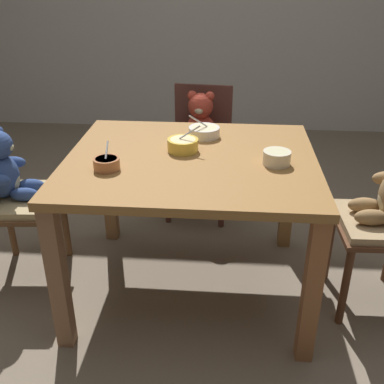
% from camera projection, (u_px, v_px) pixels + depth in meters
% --- Properties ---
extents(ground_plane, '(5.20, 5.20, 0.04)m').
position_uv_depth(ground_plane, '(191.00, 288.00, 2.42)').
color(ground_plane, '#786A57').
extents(dining_table, '(1.12, 0.97, 0.72)m').
position_uv_depth(dining_table, '(191.00, 178.00, 2.13)').
color(dining_table, olive).
rests_on(dining_table, ground_plane).
extents(teddy_chair_far_center, '(0.44, 0.41, 0.81)m').
position_uv_depth(teddy_chair_far_center, '(200.00, 134.00, 2.92)').
color(teddy_chair_far_center, '#522E26').
rests_on(teddy_chair_far_center, ground_plane).
extents(teddy_chair_near_left, '(0.40, 0.43, 0.90)m').
position_uv_depth(teddy_chair_near_left, '(8.00, 184.00, 2.27)').
color(teddy_chair_near_left, brown).
rests_on(teddy_chair_near_left, ground_plane).
extents(porridge_bowl_terracotta_near_left, '(0.11, 0.12, 0.11)m').
position_uv_depth(porridge_bowl_terracotta_near_left, '(107.00, 163.00, 1.95)').
color(porridge_bowl_terracotta_near_left, '#B36F45').
rests_on(porridge_bowl_terracotta_near_left, dining_table).
extents(porridge_bowl_white_far_center, '(0.15, 0.15, 0.12)m').
position_uv_depth(porridge_bowl_white_far_center, '(204.00, 132.00, 2.31)').
color(porridge_bowl_white_far_center, white).
rests_on(porridge_bowl_white_far_center, dining_table).
extents(porridge_bowl_yellow_center, '(0.15, 0.14, 0.13)m').
position_uv_depth(porridge_bowl_yellow_center, '(183.00, 145.00, 2.14)').
color(porridge_bowl_yellow_center, yellow).
rests_on(porridge_bowl_yellow_center, dining_table).
extents(porridge_bowl_cream_near_right, '(0.12, 0.12, 0.06)m').
position_uv_depth(porridge_bowl_cream_near_right, '(277.00, 157.00, 2.00)').
color(porridge_bowl_cream_near_right, beige).
rests_on(porridge_bowl_cream_near_right, dining_table).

